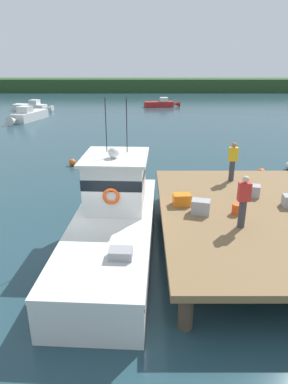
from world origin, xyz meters
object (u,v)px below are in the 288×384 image
(moored_boat_far_left, at_px, (33,107))
(deckhand_by_the_boat, at_px, (244,201))
(moored_boat_far_right, at_px, (162,104))
(crate_stack_mid_dock, at_px, (201,207))
(mooring_buoy_spare_mooring, at_px, (130,169))
(bait_bucket, at_px, (237,209))
(deckhand_further_back, at_px, (233,161))
(mooring_buoy_outer, at_px, (73,162))
(mooring_buoy_channel_marker, at_px, (262,173))
(crate_single_by_cleat, at_px, (182,199))
(main_fishing_boat, at_px, (115,218))
(crate_single_far, at_px, (252,191))
(moored_boat_off_the_point, at_px, (29,116))

(moored_boat_far_left, bearing_deg, deckhand_by_the_boat, -63.97)
(deckhand_by_the_boat, relative_size, moored_boat_far_right, 0.33)
(deckhand_by_the_boat, bearing_deg, crate_stack_mid_dock, 137.94)
(moored_boat_far_right, height_order, mooring_buoy_spare_mooring, moored_boat_far_right)
(bait_bucket, bearing_deg, deckhand_further_back, 79.78)
(mooring_buoy_outer, relative_size, mooring_buoy_channel_marker, 0.88)
(bait_bucket, relative_size, mooring_buoy_outer, 0.82)
(mooring_buoy_spare_mooring, distance_m, mooring_buoy_channel_marker, 7.21)
(mooring_buoy_channel_marker, bearing_deg, mooring_buoy_outer, 168.77)
(mooring_buoy_spare_mooring, bearing_deg, crate_single_by_cleat, -73.79)
(moored_boat_far_left, bearing_deg, main_fishing_boat, -68.93)
(crate_stack_mid_dock, height_order, deckhand_by_the_boat, deckhand_by_the_boat)
(mooring_buoy_outer, bearing_deg, main_fishing_boat, -70.81)
(mooring_buoy_outer, bearing_deg, crate_stack_mid_dock, -57.09)
(deckhand_by_the_boat, bearing_deg, main_fishing_boat, 165.81)
(mooring_buoy_outer, bearing_deg, deckhand_by_the_boat, -55.40)
(crate_single_far, relative_size, deckhand_by_the_boat, 0.37)
(moored_boat_off_the_point, bearing_deg, crate_single_by_cleat, -62.00)
(bait_bucket, relative_size, deckhand_further_back, 0.21)
(moored_boat_far_left, height_order, mooring_buoy_spare_mooring, moored_boat_far_left)
(bait_bucket, bearing_deg, mooring_buoy_channel_marker, 66.07)
(moored_boat_far_left, height_order, moored_boat_far_right, moored_boat_far_left)
(moored_boat_far_right, xyz_separation_m, mooring_buoy_spare_mooring, (-3.15, -29.05, -0.19))
(bait_bucket, bearing_deg, crate_single_by_cleat, 156.59)
(mooring_buoy_outer, relative_size, mooring_buoy_spare_mooring, 0.89)
(main_fishing_boat, height_order, moored_boat_far_left, main_fishing_boat)
(deckhand_further_back, bearing_deg, crate_single_by_cleat, -131.93)
(deckhand_by_the_boat, bearing_deg, crate_single_by_cleat, 133.66)
(moored_boat_far_right, bearing_deg, moored_boat_off_the_point, -142.00)
(crate_single_far, relative_size, deckhand_further_back, 0.37)
(crate_single_far, relative_size, moored_boat_far_right, 0.12)
(deckhand_further_back, height_order, moored_boat_off_the_point, deckhand_further_back)
(crate_single_by_cleat, xyz_separation_m, moored_boat_far_left, (-15.22, 32.79, -0.95))
(mooring_buoy_spare_mooring, bearing_deg, bait_bucket, -64.48)
(main_fishing_boat, xyz_separation_m, deckhand_by_the_boat, (3.94, -1.00, 1.05))
(mooring_buoy_spare_mooring, bearing_deg, main_fishing_boat, -91.22)
(mooring_buoy_outer, bearing_deg, mooring_buoy_spare_mooring, -22.47)
(crate_single_by_cleat, xyz_separation_m, mooring_buoy_spare_mooring, (-2.14, 7.36, -1.17))
(moored_boat_far_left, relative_size, mooring_buoy_outer, 12.68)
(mooring_buoy_outer, bearing_deg, deckhand_further_back, -37.92)
(crate_stack_mid_dock, height_order, moored_boat_off_the_point, crate_stack_mid_dock)
(main_fishing_boat, bearing_deg, mooring_buoy_spare_mooring, 88.78)
(moored_boat_far_left, relative_size, mooring_buoy_channel_marker, 11.20)
(bait_bucket, distance_m, mooring_buoy_spare_mooring, 9.06)
(crate_stack_mid_dock, height_order, crate_single_far, crate_stack_mid_dock)
(mooring_buoy_outer, bearing_deg, moored_boat_off_the_point, 115.37)
(crate_stack_mid_dock, bearing_deg, mooring_buoy_outer, 122.91)
(deckhand_further_back, distance_m, moored_boat_far_right, 33.88)
(crate_stack_mid_dock, xyz_separation_m, bait_bucket, (1.19, -0.02, -0.07))
(deckhand_by_the_boat, xyz_separation_m, moored_boat_off_the_point, (-15.01, 26.88, -1.53))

